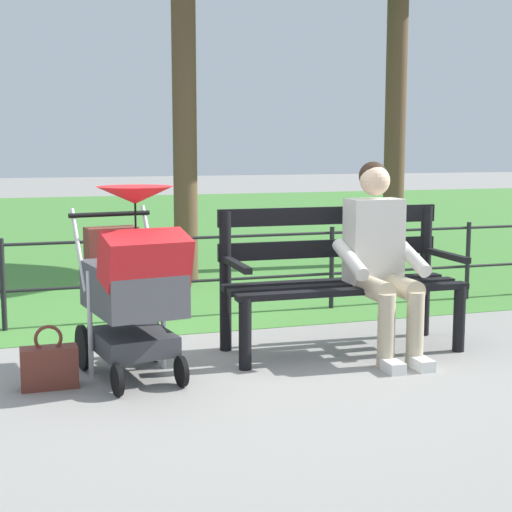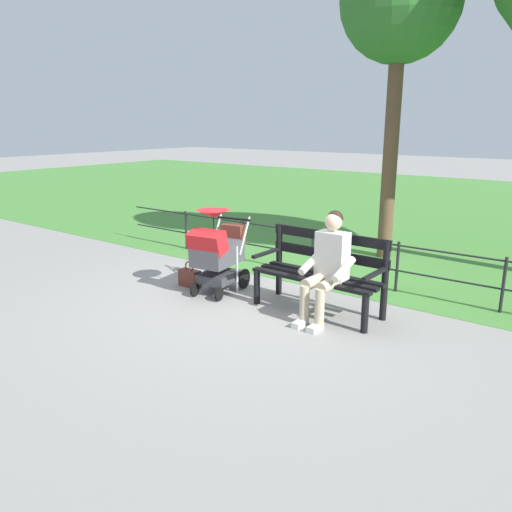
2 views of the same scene
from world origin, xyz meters
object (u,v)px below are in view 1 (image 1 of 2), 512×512
Objects in this scene: person_on_bench at (380,253)px; stroller at (133,281)px; park_bench at (338,272)px; handbag at (49,366)px.

person_on_bench is 1.11× the size of stroller.
park_bench is 2.00m from handbag.
handbag is (0.50, 0.03, -0.47)m from stroller.
park_bench is at bearing -48.27° from person_on_bench.
handbag is at bearing 9.19° from park_bench.
handbag is (2.13, 0.09, -0.55)m from person_on_bench.
park_bench is 1.40× the size of stroller.
park_bench is 4.35× the size of handbag.
stroller is (1.64, 0.06, -0.08)m from person_on_bench.
stroller is at bearing 10.95° from park_bench.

